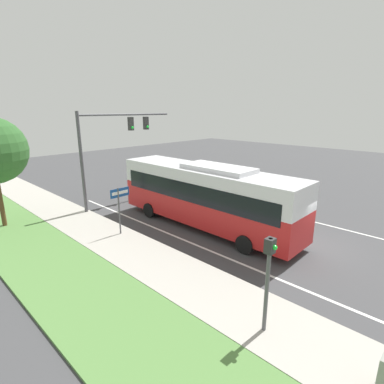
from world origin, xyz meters
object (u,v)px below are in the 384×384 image
at_px(bus, 205,193).
at_px(signal_gantry, 112,139).
at_px(pedestrian_signal, 268,271).
at_px(street_sign, 120,203).

xyz_separation_m(bus, signal_gantry, (-1.35, 7.07, 2.63)).
bearing_deg(signal_gantry, pedestrian_signal, -105.18).
bearing_deg(street_sign, bus, -31.15).
height_order(bus, street_sign, bus).
distance_m(bus, signal_gantry, 7.66).
bearing_deg(signal_gantry, bus, -79.19).
bearing_deg(signal_gantry, street_sign, -119.63).
height_order(pedestrian_signal, street_sign, pedestrian_signal).
relative_size(bus, signal_gantry, 1.58).
relative_size(bus, pedestrian_signal, 3.69).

